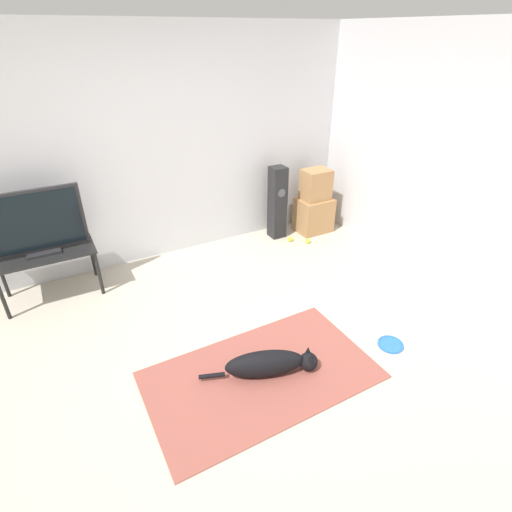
# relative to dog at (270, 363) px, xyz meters

# --- Properties ---
(ground_plane) EXTENTS (12.00, 12.00, 0.00)m
(ground_plane) POSITION_rel_dog_xyz_m (-0.23, 0.30, -0.12)
(ground_plane) COLOR #BCB29E
(wall_back) EXTENTS (8.00, 0.06, 2.55)m
(wall_back) POSITION_rel_dog_xyz_m (-0.23, 2.40, 1.16)
(wall_back) COLOR silver
(wall_back) RESTS_ON ground_plane
(wall_right) EXTENTS (0.06, 8.00, 2.55)m
(wall_right) POSITION_rel_dog_xyz_m (2.37, 0.30, 1.16)
(wall_right) COLOR silver
(wall_right) RESTS_ON ground_plane
(area_rug) EXTENTS (1.82, 1.05, 0.01)m
(area_rug) POSITION_rel_dog_xyz_m (-0.06, 0.02, -0.11)
(area_rug) COLOR #934C42
(area_rug) RESTS_ON ground_plane
(dog) EXTENTS (0.92, 0.40, 0.23)m
(dog) POSITION_rel_dog_xyz_m (0.00, 0.00, 0.00)
(dog) COLOR black
(dog) RESTS_ON area_rug
(frisbee) EXTENTS (0.23, 0.23, 0.03)m
(frisbee) POSITION_rel_dog_xyz_m (1.11, -0.23, -0.11)
(frisbee) COLOR blue
(frisbee) RESTS_ON ground_plane
(cardboard_box_lower) EXTENTS (0.46, 0.36, 0.47)m
(cardboard_box_lower) POSITION_rel_dog_xyz_m (1.89, 2.02, 0.11)
(cardboard_box_lower) COLOR #A87A4C
(cardboard_box_lower) RESTS_ON ground_plane
(cardboard_box_upper) EXTENTS (0.35, 0.28, 0.40)m
(cardboard_box_upper) POSITION_rel_dog_xyz_m (1.89, 2.02, 0.55)
(cardboard_box_upper) COLOR #A87A4C
(cardboard_box_upper) RESTS_ON cardboard_box_lower
(floor_speaker) EXTENTS (0.19, 0.20, 0.95)m
(floor_speaker) POSITION_rel_dog_xyz_m (1.36, 2.12, 0.36)
(floor_speaker) COLOR black
(floor_speaker) RESTS_ON ground_plane
(tv_stand) EXTENTS (0.93, 0.48, 0.51)m
(tv_stand) POSITION_rel_dog_xyz_m (-1.40, 2.05, 0.32)
(tv_stand) COLOR black
(tv_stand) RESTS_ON ground_plane
(tv) EXTENTS (0.89, 0.20, 0.65)m
(tv) POSITION_rel_dog_xyz_m (-1.40, 2.06, 0.71)
(tv) COLOR #232326
(tv) RESTS_ON tv_stand
(tennis_ball_by_boxes) EXTENTS (0.07, 0.07, 0.07)m
(tennis_ball_by_boxes) POSITION_rel_dog_xyz_m (1.61, 1.73, -0.09)
(tennis_ball_by_boxes) COLOR #C6E033
(tennis_ball_by_boxes) RESTS_ON ground_plane
(tennis_ball_near_speaker) EXTENTS (0.07, 0.07, 0.07)m
(tennis_ball_near_speaker) POSITION_rel_dog_xyz_m (1.43, 1.89, -0.09)
(tennis_ball_near_speaker) COLOR #C6E033
(tennis_ball_near_speaker) RESTS_ON ground_plane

